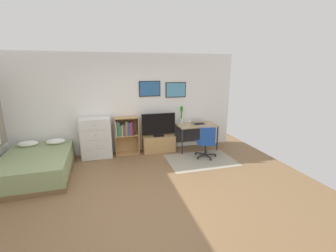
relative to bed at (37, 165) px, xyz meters
name	(u,v)px	position (x,y,z in m)	size (l,w,h in m)	color
ground_plane	(145,194)	(2.14, -1.40, -0.25)	(7.20, 7.20, 0.00)	brown
wall_back_with_posters	(129,104)	(2.15, 1.03, 1.11)	(6.12, 0.09, 2.70)	white
area_rug	(201,160)	(3.81, -0.17, -0.24)	(1.70, 1.20, 0.01)	#9E937F
bed	(37,165)	(0.00, 0.00, 0.00)	(1.43, 1.97, 0.62)	brown
dresser	(96,138)	(1.24, 0.75, 0.29)	(0.77, 0.46, 1.08)	silver
bookshelf	(126,132)	(2.01, 0.81, 0.37)	(0.64, 0.30, 1.03)	tan
tv_stand	(159,144)	(2.92, 0.77, -0.02)	(0.90, 0.41, 0.45)	tan
television	(159,125)	(2.92, 0.75, 0.53)	(0.95, 0.16, 0.65)	black
desk	(195,128)	(4.01, 0.73, 0.36)	(1.11, 0.64, 0.74)	tan
office_chair	(206,142)	(4.00, -0.07, 0.21)	(0.58, 0.57, 0.86)	#232326
laptop	(198,122)	(4.09, 0.72, 0.55)	(0.37, 0.39, 0.15)	#B7B7BC
computer_mouse	(208,124)	(4.36, 0.61, 0.51)	(0.06, 0.10, 0.03)	silver
bamboo_vase	(181,115)	(3.63, 0.87, 0.75)	(0.10, 0.10, 0.52)	silver
wine_glass	(189,121)	(3.76, 0.57, 0.63)	(0.07, 0.07, 0.18)	silver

